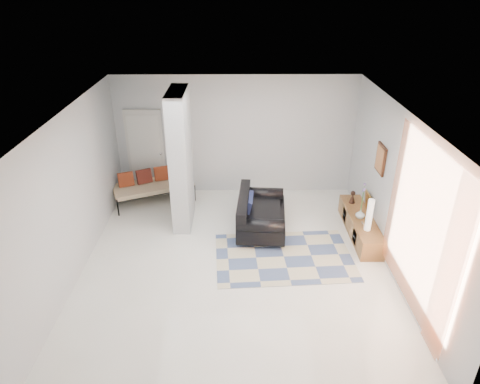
{
  "coord_description": "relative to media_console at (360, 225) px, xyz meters",
  "views": [
    {
      "loc": [
        0.02,
        -6.37,
        4.73
      ],
      "look_at": [
        0.08,
        0.6,
        1.17
      ],
      "focal_mm": 32.0,
      "sensor_mm": 36.0,
      "label": 1
    }
  ],
  "objects": [
    {
      "name": "wall_art",
      "position": [
        0.2,
        -0.0,
        1.45
      ],
      "size": [
        0.04,
        0.45,
        0.55
      ],
      "primitive_type": "cube",
      "color": "#3B1D10",
      "rests_on": "wall_right"
    },
    {
      "name": "daybed",
      "position": [
        -4.45,
        1.47,
        0.21
      ],
      "size": [
        1.93,
        1.38,
        0.77
      ],
      "rotation": [
        0.0,
        0.0,
        0.4
      ],
      "color": "black",
      "rests_on": "floor"
    },
    {
      "name": "floor",
      "position": [
        -2.52,
        -1.0,
        -0.2
      ],
      "size": [
        6.0,
        6.0,
        0.0
      ],
      "primitive_type": "plane",
      "color": "silver",
      "rests_on": "ground"
    },
    {
      "name": "media_console",
      "position": [
        0.0,
        0.0,
        0.0
      ],
      "size": [
        0.45,
        1.93,
        0.8
      ],
      "color": "brown",
      "rests_on": "floor"
    },
    {
      "name": "partition_column",
      "position": [
        -3.62,
        0.6,
        1.2
      ],
      "size": [
        0.35,
        1.2,
        2.8
      ],
      "primitive_type": "cube",
      "color": "#ACB0B4",
      "rests_on": "floor"
    },
    {
      "name": "wall_back",
      "position": [
        -2.52,
        2.0,
        1.2
      ],
      "size": [
        6.0,
        0.0,
        6.0
      ],
      "primitive_type": "plane",
      "rotation": [
        1.57,
        0.0,
        0.0
      ],
      "color": "#B8BBBD",
      "rests_on": "ground"
    },
    {
      "name": "wall_left",
      "position": [
        -5.27,
        -1.0,
        1.2
      ],
      "size": [
        0.0,
        6.0,
        6.0
      ],
      "primitive_type": "plane",
      "rotation": [
        1.57,
        0.0,
        1.57
      ],
      "color": "#B8BBBD",
      "rests_on": "ground"
    },
    {
      "name": "curtain",
      "position": [
        0.15,
        -2.15,
        1.25
      ],
      "size": [
        0.0,
        2.55,
        2.55
      ],
      "primitive_type": "plane",
      "rotation": [
        1.57,
        0.0,
        1.57
      ],
      "color": "#FF7D43",
      "rests_on": "wall_right"
    },
    {
      "name": "ceiling",
      "position": [
        -2.52,
        -1.0,
        2.6
      ],
      "size": [
        6.0,
        6.0,
        0.0
      ],
      "primitive_type": "plane",
      "rotation": [
        3.14,
        0.0,
        0.0
      ],
      "color": "white",
      "rests_on": "wall_back"
    },
    {
      "name": "area_rug",
      "position": [
        -1.62,
        -0.8,
        -0.2
      ],
      "size": [
        2.62,
        1.83,
        0.01
      ],
      "primitive_type": "cube",
      "rotation": [
        0.0,
        0.0,
        0.06
      ],
      "color": "#C4B996",
      "rests_on": "floor"
    },
    {
      "name": "vase",
      "position": [
        -0.05,
        -0.06,
        0.29
      ],
      "size": [
        0.19,
        0.19,
        0.19
      ],
      "primitive_type": "imported",
      "rotation": [
        0.0,
        0.0,
        -0.04
      ],
      "color": "silver",
      "rests_on": "media_console"
    },
    {
      "name": "loveseat",
      "position": [
        -2.06,
        0.21,
        0.15
      ],
      "size": [
        1.06,
        1.67,
        0.76
      ],
      "rotation": [
        0.0,
        0.0,
        -0.08
      ],
      "color": "silver",
      "rests_on": "floor"
    },
    {
      "name": "bronze_figurine",
      "position": [
        -0.05,
        0.59,
        0.33
      ],
      "size": [
        0.16,
        0.16,
        0.27
      ],
      "primitive_type": null,
      "rotation": [
        0.0,
        0.0,
        -0.17
      ],
      "color": "black",
      "rests_on": "media_console"
    },
    {
      "name": "cylinder_lamp",
      "position": [
        -0.02,
        -0.49,
        0.52
      ],
      "size": [
        0.12,
        0.12,
        0.64
      ],
      "primitive_type": "cylinder",
      "color": "beige",
      "rests_on": "media_console"
    },
    {
      "name": "wall_front",
      "position": [
        -2.52,
        -4.0,
        1.2
      ],
      "size": [
        6.0,
        0.0,
        6.0
      ],
      "primitive_type": "plane",
      "rotation": [
        -1.57,
        0.0,
        0.0
      ],
      "color": "#B8BBBD",
      "rests_on": "ground"
    },
    {
      "name": "hallway_door",
      "position": [
        -4.62,
        1.96,
        0.82
      ],
      "size": [
        0.85,
        0.06,
        2.04
      ],
      "primitive_type": "cube",
      "color": "beige",
      "rests_on": "floor"
    },
    {
      "name": "wall_right",
      "position": [
        0.23,
        -1.0,
        1.2
      ],
      "size": [
        0.0,
        6.0,
        6.0
      ],
      "primitive_type": "plane",
      "rotation": [
        1.57,
        0.0,
        -1.57
      ],
      "color": "#B8BBBD",
      "rests_on": "ground"
    }
  ]
}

